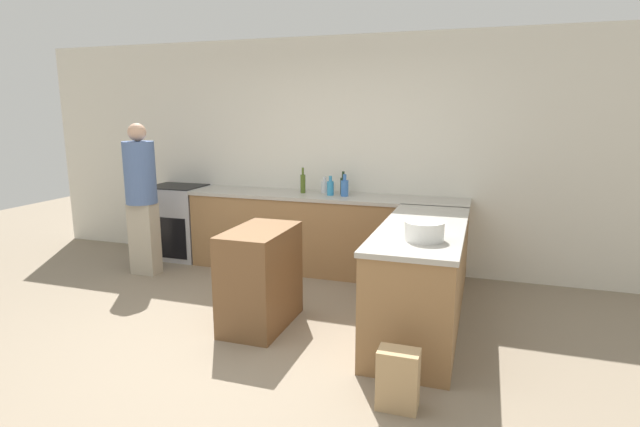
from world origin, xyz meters
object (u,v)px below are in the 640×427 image
(wine_bottle_dark, at_px, (343,185))
(vinegar_bottle_clear, at_px, (325,186))
(island_table, at_px, (260,278))
(paper_bag, at_px, (398,379))
(person_by_range, at_px, (141,194))
(mixing_bowl, at_px, (424,231))
(water_bottle_blue, at_px, (345,187))
(dish_soap_bottle, at_px, (330,188))
(range_oven, at_px, (178,222))
(olive_oil_bottle, at_px, (303,183))

(wine_bottle_dark, xyz_separation_m, vinegar_bottle_clear, (-0.23, 0.03, -0.03))
(island_table, bearing_deg, paper_bag, -33.27)
(wine_bottle_dark, relative_size, vinegar_bottle_clear, 1.37)
(person_by_range, bearing_deg, mixing_bowl, -17.06)
(person_by_range, bearing_deg, wine_bottle_dark, 20.90)
(vinegar_bottle_clear, bearing_deg, water_bottle_blue, -27.12)
(dish_soap_bottle, relative_size, person_by_range, 0.13)
(water_bottle_blue, distance_m, wine_bottle_dark, 0.13)
(water_bottle_blue, height_order, paper_bag, water_bottle_blue)
(water_bottle_blue, relative_size, vinegar_bottle_clear, 1.28)
(mixing_bowl, distance_m, dish_soap_bottle, 2.13)
(mixing_bowl, xyz_separation_m, wine_bottle_dark, (-1.14, 1.82, 0.03))
(range_oven, bearing_deg, paper_bag, -37.36)
(person_by_range, bearing_deg, dish_soap_bottle, 19.37)
(island_table, height_order, dish_soap_bottle, dish_soap_bottle)
(mixing_bowl, distance_m, water_bottle_blue, 2.02)
(olive_oil_bottle, bearing_deg, range_oven, -178.43)
(water_bottle_blue, bearing_deg, wine_bottle_dark, 113.22)
(dish_soap_bottle, bearing_deg, mixing_bowl, -53.79)
(water_bottle_blue, distance_m, paper_bag, 2.81)
(olive_oil_bottle, relative_size, paper_bag, 0.75)
(dish_soap_bottle, bearing_deg, paper_bag, -63.91)
(water_bottle_blue, height_order, vinegar_bottle_clear, water_bottle_blue)
(range_oven, height_order, dish_soap_bottle, dish_soap_bottle)
(range_oven, relative_size, paper_bag, 2.35)
(vinegar_bottle_clear, height_order, dish_soap_bottle, dish_soap_bottle)
(olive_oil_bottle, xyz_separation_m, vinegar_bottle_clear, (0.24, 0.08, -0.04))
(mixing_bowl, bearing_deg, paper_bag, -92.88)
(island_table, bearing_deg, vinegar_bottle_clear, 89.00)
(range_oven, relative_size, wine_bottle_dark, 3.49)
(water_bottle_blue, relative_size, olive_oil_bottle, 0.84)
(island_table, relative_size, mixing_bowl, 2.98)
(island_table, distance_m, paper_bag, 1.64)
(range_oven, relative_size, olive_oil_bottle, 3.12)
(mixing_bowl, height_order, paper_bag, mixing_bowl)
(person_by_range, height_order, paper_bag, person_by_range)
(mixing_bowl, relative_size, person_by_range, 0.17)
(range_oven, distance_m, mixing_bowl, 3.77)
(vinegar_bottle_clear, xyz_separation_m, person_by_range, (-1.91, -0.85, -0.05))
(vinegar_bottle_clear, bearing_deg, mixing_bowl, -53.54)
(range_oven, height_order, olive_oil_bottle, olive_oil_bottle)
(wine_bottle_dark, distance_m, vinegar_bottle_clear, 0.24)
(water_bottle_blue, bearing_deg, dish_soap_bottle, 177.32)
(range_oven, relative_size, water_bottle_blue, 3.73)
(dish_soap_bottle, distance_m, person_by_range, 2.14)
(wine_bottle_dark, xyz_separation_m, person_by_range, (-2.14, -0.82, -0.08))
(paper_bag, bearing_deg, mixing_bowl, 87.12)
(person_by_range, bearing_deg, island_table, -25.20)
(olive_oil_bottle, bearing_deg, dish_soap_bottle, -9.34)
(water_bottle_blue, height_order, person_by_range, person_by_range)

